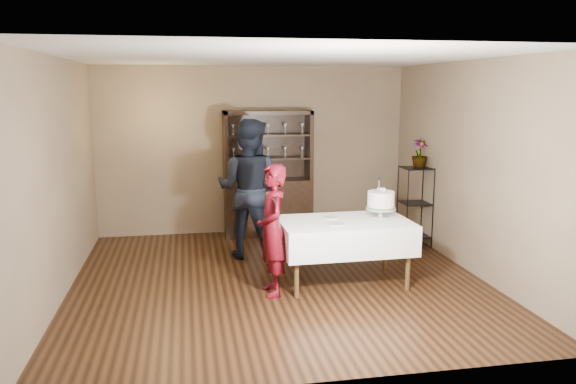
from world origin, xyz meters
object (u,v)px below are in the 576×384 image
cake_table (344,235)px  man (249,189)px  china_hutch (268,194)px  potted_plant (420,154)px  woman (273,230)px  plant_etagere (415,203)px  cake (381,201)px

cake_table → man: bearing=127.8°
china_hutch → potted_plant: china_hutch is taller
woman → plant_etagere: bearing=122.3°
china_hutch → man: bearing=-110.3°
woman → man: (-0.10, 1.50, 0.21)m
plant_etagere → potted_plant: 0.75m
cake_table → cake: (0.48, 0.09, 0.39)m
cake_table → plant_etagere: bearing=43.7°
china_hutch → potted_plant: (2.11, -1.08, 0.73)m
plant_etagere → man: (-2.52, -0.14, 0.32)m
plant_etagere → cake: (-1.03, -1.35, 0.33)m
plant_etagere → cake_table: bearing=-136.3°
cake_table → man: 1.69m
man → cake: size_ratio=3.81×
cake → cake_table: bearing=-169.1°
cake_table → potted_plant: (1.54, 1.41, 0.80)m
plant_etagere → potted_plant: potted_plant is taller
man → china_hutch: bearing=-86.0°
china_hutch → woman: china_hutch is taller
man → cake: 1.92m
plant_etagere → china_hutch: bearing=153.2°
plant_etagere → man: size_ratio=0.62×
china_hutch → man: size_ratio=1.03×
china_hutch → potted_plant: 2.48m
china_hutch → woman: 2.72m
china_hutch → plant_etagere: 2.33m
man → cake: (1.49, -1.21, 0.01)m
cake_table → potted_plant: size_ratio=3.80×
china_hutch → potted_plant: bearing=-27.2°
potted_plant → man: bearing=-177.5°
china_hutch → cake_table: size_ratio=1.27×
cake → potted_plant: size_ratio=1.22×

